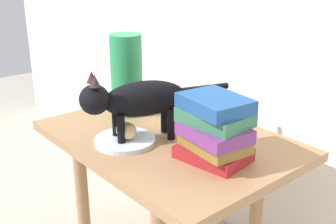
# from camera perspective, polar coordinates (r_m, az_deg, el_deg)

# --- Properties ---
(side_table) EXTENTS (0.80, 0.56, 0.54)m
(side_table) POSITION_cam_1_polar(r_m,az_deg,el_deg) (1.37, 0.00, -6.11)
(side_table) COLOR #9E724C
(side_table) RESTS_ON ground
(plate) EXTENTS (0.19, 0.19, 0.01)m
(plate) POSITION_cam_1_polar(r_m,az_deg,el_deg) (1.29, -5.89, -3.87)
(plate) COLOR silver
(plate) RESTS_ON side_table
(bread_roll) EXTENTS (0.09, 0.08, 0.05)m
(bread_roll) POSITION_cam_1_polar(r_m,az_deg,el_deg) (1.28, -5.71, -2.52)
(bread_roll) COLOR #E0BC7A
(bread_roll) RESTS_ON plate
(cat) EXTENTS (0.20, 0.46, 0.23)m
(cat) POSITION_cam_1_polar(r_m,az_deg,el_deg) (1.26, -4.49, 1.66)
(cat) COLOR black
(cat) RESTS_ON side_table
(book_stack) EXTENTS (0.21, 0.17, 0.19)m
(book_stack) POSITION_cam_1_polar(r_m,az_deg,el_deg) (1.15, 6.34, -2.40)
(book_stack) COLOR maroon
(book_stack) RESTS_ON side_table
(green_vase) EXTENTS (0.11, 0.11, 0.29)m
(green_vase) POSITION_cam_1_polar(r_m,az_deg,el_deg) (1.49, -5.66, 5.03)
(green_vase) COLOR #288C51
(green_vase) RESTS_ON side_table
(candle_jar) EXTENTS (0.07, 0.07, 0.08)m
(candle_jar) POSITION_cam_1_polar(r_m,az_deg,el_deg) (1.54, -0.18, 1.47)
(candle_jar) COLOR silver
(candle_jar) RESTS_ON side_table
(tv_remote) EXTENTS (0.15, 0.11, 0.02)m
(tv_remote) POSITION_cam_1_polar(r_m,az_deg,el_deg) (1.35, 5.06, -2.60)
(tv_remote) COLOR black
(tv_remote) RESTS_ON side_table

